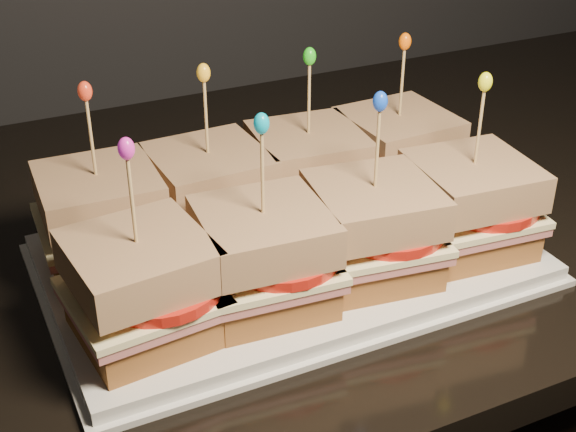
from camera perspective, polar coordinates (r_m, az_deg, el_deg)
name	(u,v)px	position (r m, az deg, el deg)	size (l,w,h in m)	color
granite_slab	(260,220)	(0.85, -1.97, -0.26)	(2.27, 0.70, 0.03)	black
platter	(288,259)	(0.74, 0.00, -3.10)	(0.43, 0.26, 0.02)	silver
platter_rim	(288,265)	(0.74, 0.00, -3.49)	(0.44, 0.28, 0.01)	silver
sandwich_0_bread_bot	(105,245)	(0.74, -12.87, -2.00)	(0.10, 0.10, 0.03)	#593018
sandwich_0_ham	(103,228)	(0.73, -13.02, -0.82)	(0.11, 0.10, 0.01)	#B95C59
sandwich_0_cheese	(102,221)	(0.72, -13.08, -0.34)	(0.11, 0.11, 0.01)	#FFF5B0
sandwich_0_tomato	(116,214)	(0.72, -12.11, 0.17)	(0.10, 0.10, 0.01)	red
sandwich_0_bread_top	(98,192)	(0.71, -13.34, 1.68)	(0.10, 0.10, 0.03)	brown
sandwich_0_pick	(92,142)	(0.69, -13.79, 5.13)	(0.00, 0.00, 0.09)	tan
sandwich_0_frill	(85,91)	(0.67, -14.25, 8.60)	(0.01, 0.01, 0.02)	red
sandwich_1_bread_bot	(212,220)	(0.76, -5.46, -0.30)	(0.10, 0.10, 0.03)	#593018
sandwich_1_ham	(211,204)	(0.75, -5.52, 0.86)	(0.11, 0.10, 0.01)	#B95C59
sandwich_1_cheese	(210,197)	(0.75, -5.55, 1.33)	(0.11, 0.11, 0.01)	#FFF5B0
sandwich_1_tomato	(224,190)	(0.74, -4.55, 1.84)	(0.10, 0.10, 0.01)	red
sandwich_1_bread_top	(209,169)	(0.73, -5.66, 3.32)	(0.10, 0.10, 0.03)	brown
sandwich_1_pick	(206,122)	(0.72, -5.84, 6.70)	(0.00, 0.00, 0.09)	tan
sandwich_1_frill	(204,73)	(0.70, -6.03, 10.10)	(0.01, 0.01, 0.02)	yellow
sandwich_2_bread_bot	(308,198)	(0.80, 1.41, 1.28)	(0.10, 0.10, 0.03)	#593018
sandwich_2_ham	(308,182)	(0.79, 1.42, 2.41)	(0.11, 0.10, 0.01)	#B95C59
sandwich_2_cheese	(308,176)	(0.78, 1.43, 2.86)	(0.11, 0.11, 0.01)	#FFF5B0
sandwich_2_tomato	(322,169)	(0.78, 2.42, 3.34)	(0.10, 0.10, 0.01)	red
sandwich_2_bread_top	(308,149)	(0.77, 1.46, 4.79)	(0.10, 0.10, 0.03)	brown
sandwich_2_pick	(309,103)	(0.75, 1.50, 8.03)	(0.00, 0.00, 0.09)	tan
sandwich_2_frill	(310,56)	(0.74, 1.55, 11.29)	(0.01, 0.01, 0.02)	green
sandwich_3_bread_bot	(395,178)	(0.84, 7.61, 2.69)	(0.10, 0.10, 0.03)	#593018
sandwich_3_ham	(396,163)	(0.83, 7.69, 3.77)	(0.11, 0.10, 0.01)	#B95C59
sandwich_3_cheese	(397,157)	(0.83, 7.72, 4.20)	(0.11, 0.11, 0.01)	#FFF5B0
sandwich_3_tomato	(410,150)	(0.83, 8.68, 4.65)	(0.10, 0.10, 0.01)	red
sandwich_3_bread_top	(398,131)	(0.82, 7.86, 6.04)	(0.10, 0.10, 0.03)	brown
sandwich_3_pick	(402,86)	(0.80, 8.09, 9.12)	(0.00, 0.00, 0.09)	tan
sandwich_3_frill	(405,41)	(0.79, 8.32, 12.18)	(0.01, 0.01, 0.02)	#F86106
sandwich_4_bread_bot	(145,319)	(0.64, -10.14, -7.23)	(0.10, 0.10, 0.03)	#593018
sandwich_4_ham	(143,301)	(0.63, -10.28, -5.94)	(0.11, 0.10, 0.01)	#B95C59
sandwich_4_cheese	(142,293)	(0.62, -10.34, -5.41)	(0.11, 0.11, 0.01)	#FFF5B0
sandwich_4_tomato	(159,285)	(0.62, -9.17, -4.87)	(0.10, 0.10, 0.01)	red
sandwich_4_bread_top	(139,261)	(0.61, -10.58, -3.17)	(0.10, 0.10, 0.03)	brown
sandwich_4_pick	(133,206)	(0.58, -11.00, 0.71)	(0.00, 0.00, 0.09)	tan
sandwich_4_frill	(126,149)	(0.56, -11.43, 4.72)	(0.01, 0.01, 0.02)	#D224AD
sandwich_5_bread_bot	(264,287)	(0.66, -1.69, -5.05)	(0.10, 0.10, 0.03)	#593018
sandwich_5_ham	(264,269)	(0.65, -1.71, -3.79)	(0.11, 0.10, 0.01)	#B95C59
sandwich_5_cheese	(264,262)	(0.65, -1.72, -3.27)	(0.11, 0.11, 0.01)	#FFF5B0
sandwich_5_tomato	(280,254)	(0.65, -0.54, -2.72)	(0.10, 0.10, 0.01)	red
sandwich_5_bread_top	(263,231)	(0.63, -1.76, -1.07)	(0.10, 0.10, 0.03)	brown
sandwich_5_pick	(262,178)	(0.61, -1.83, 2.72)	(0.00, 0.00, 0.09)	tan
sandwich_5_frill	(261,123)	(0.59, -1.90, 6.60)	(0.01, 0.01, 0.02)	#0599BD
sandwich_6_bread_bot	(371,258)	(0.70, 5.91, -2.99)	(0.10, 0.10, 0.03)	#593018
sandwich_6_ham	(372,241)	(0.69, 5.98, -1.77)	(0.11, 0.10, 0.01)	#B95C59
sandwich_6_cheese	(372,234)	(0.69, 6.01, -1.27)	(0.11, 0.11, 0.01)	#FFF5B0
sandwich_6_tomato	(388,226)	(0.69, 7.15, -0.74)	(0.10, 0.10, 0.01)	red
sandwich_6_bread_top	(374,204)	(0.68, 6.14, 0.84)	(0.10, 0.10, 0.03)	brown
sandwich_6_pick	(377,154)	(0.66, 6.35, 4.44)	(0.00, 0.00, 0.09)	tan
sandwich_6_frill	(380,101)	(0.64, 6.58, 8.10)	(0.01, 0.01, 0.02)	blue
sandwich_7_bread_bot	(466,232)	(0.76, 12.55, -1.14)	(0.10, 0.10, 0.03)	#593018
sandwich_7_ham	(468,216)	(0.75, 12.70, 0.02)	(0.11, 0.10, 0.01)	#B95C59
sandwich_7_cheese	(469,209)	(0.74, 12.75, 0.49)	(0.11, 0.11, 0.01)	#FFF5B0
sandwich_7_tomato	(485,202)	(0.74, 13.83, 0.99)	(0.10, 0.10, 0.01)	red
sandwich_7_bread_top	(473,180)	(0.73, 13.00, 2.48)	(0.10, 0.10, 0.03)	brown
sandwich_7_pick	(479,132)	(0.71, 13.43, 5.85)	(0.00, 0.00, 0.09)	tan
sandwich_7_frill	(485,82)	(0.69, 13.86, 9.25)	(0.01, 0.01, 0.02)	#EFF216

